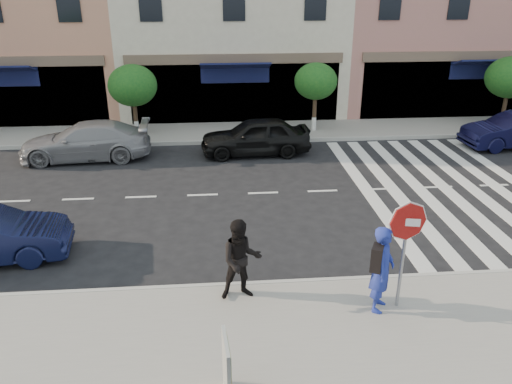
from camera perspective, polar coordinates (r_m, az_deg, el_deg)
The scene contains 13 objects.
ground at distance 12.98m, azimuth 2.56°, elevation -7.07°, with size 120.00×120.00×0.00m, color black.
sidewalk_near at distance 9.91m, azimuth 5.42°, elevation -17.60°, with size 60.00×4.50×0.15m, color gray.
sidewalk_far at distance 23.09m, azimuth -0.89°, elevation 6.90°, with size 60.00×3.00×0.15m, color gray.
building_centre at distance 28.15m, azimuth -2.97°, elevation 21.01°, with size 11.00×9.00×11.00m, color beige.
street_tree_wb at distance 22.59m, azimuth -13.92°, elevation 11.71°, with size 2.10×2.10×3.06m.
street_tree_c at distance 22.76m, azimuth 6.85°, elevation 12.42°, with size 1.90×1.90×3.04m.
street_tree_ea at distance 26.08m, azimuth 27.04°, elevation 11.56°, with size 2.20×2.20×3.19m.
stop_sign at distance 10.36m, azimuth 16.83°, elevation -4.36°, with size 0.84×0.21×2.42m.
photographer at distance 10.58m, azimuth 14.23°, elevation -8.52°, with size 0.69×0.45×1.89m, color navy.
walker at distance 10.64m, azimuth -1.71°, elevation -7.77°, with size 0.89×0.69×1.83m, color black.
poster_board at distance 8.52m, azimuth -3.34°, elevation -19.74°, with size 0.30×0.78×1.19m.
car_far_left at distance 20.64m, azimuth -18.91°, elevation 5.53°, with size 2.02×4.98×1.44m, color gray.
car_far_mid at distance 20.07m, azimuth -0.07°, elevation 6.39°, with size 1.75×4.36×1.48m, color black.
Camera 1 is at (-1.52, -11.12, 6.52)m, focal length 35.00 mm.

